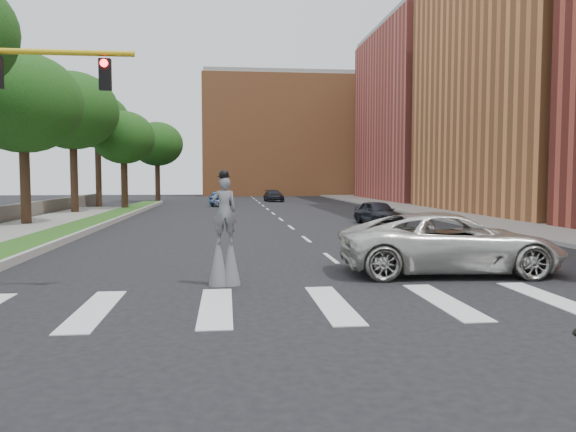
% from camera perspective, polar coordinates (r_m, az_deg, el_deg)
% --- Properties ---
extents(ground_plane, '(160.00, 160.00, 0.00)m').
position_cam_1_polar(ground_plane, '(12.04, 11.55, -9.70)').
color(ground_plane, black).
rests_on(ground_plane, ground).
extents(grass_median, '(2.00, 60.00, 0.25)m').
position_cam_1_polar(grass_median, '(32.22, -20.45, -1.08)').
color(grass_median, '#204B15').
rests_on(grass_median, ground).
extents(median_curb, '(0.20, 60.00, 0.28)m').
position_cam_1_polar(median_curb, '(31.98, -18.62, -1.04)').
color(median_curb, '#989893').
rests_on(median_curb, ground).
extents(sidewalk_right, '(5.00, 90.00, 0.18)m').
position_cam_1_polar(sidewalk_right, '(39.66, 17.69, -0.16)').
color(sidewalk_right, gray).
rests_on(sidewalk_right, ground).
extents(building_mid, '(16.00, 22.00, 24.00)m').
position_cam_1_polar(building_mid, '(49.31, 25.99, 14.31)').
color(building_mid, '#CA743F').
rests_on(building_mid, ground).
extents(building_far, '(16.00, 22.00, 20.00)m').
position_cam_1_polar(building_far, '(70.35, 15.30, 9.71)').
color(building_far, '#BD5045').
rests_on(building_far, ground).
extents(building_backdrop, '(26.00, 14.00, 18.00)m').
position_cam_1_polar(building_backdrop, '(89.86, -0.15, 7.93)').
color(building_backdrop, '#CA743F').
rests_on(building_backdrop, ground).
extents(stilt_performer, '(0.84, 0.56, 3.02)m').
position_cam_1_polar(stilt_performer, '(14.72, -6.48, -2.42)').
color(stilt_performer, '#301F13').
rests_on(stilt_performer, ground).
extents(suv_crossing, '(6.64, 3.42, 1.79)m').
position_cam_1_polar(suv_crossing, '(17.19, 16.12, -2.63)').
color(suv_crossing, beige).
rests_on(suv_crossing, ground).
extents(car_near, '(2.35, 4.41, 1.43)m').
position_cam_1_polar(car_near, '(33.79, 9.09, 0.35)').
color(car_near, black).
rests_on(car_near, ground).
extents(car_mid, '(2.28, 4.32, 1.35)m').
position_cam_1_polar(car_mid, '(54.93, -6.75, 1.72)').
color(car_mid, navy).
rests_on(car_mid, ground).
extents(car_far, '(2.26, 4.72, 1.33)m').
position_cam_1_polar(car_far, '(64.70, -1.48, 2.08)').
color(car_far, black).
rests_on(car_far, ground).
extents(tree_3, '(6.62, 6.62, 9.81)m').
position_cam_1_polar(tree_3, '(35.50, -25.36, 10.30)').
color(tree_3, '#301F13').
rests_on(tree_3, ground).
extents(tree_4, '(6.82, 6.82, 10.68)m').
position_cam_1_polar(tree_4, '(45.58, -21.06, 9.92)').
color(tree_4, '#301F13').
rests_on(tree_4, ground).
extents(tree_5, '(6.01, 6.01, 10.69)m').
position_cam_1_polar(tree_5, '(56.63, -18.81, 9.10)').
color(tree_5, '#301F13').
rests_on(tree_5, ground).
extents(tree_6, '(5.21, 5.21, 8.35)m').
position_cam_1_polar(tree_6, '(49.45, -16.37, 7.61)').
color(tree_6, '#301F13').
rests_on(tree_6, ground).
extents(tree_7, '(5.81, 5.81, 8.99)m').
position_cam_1_polar(tree_7, '(65.18, -13.16, 7.10)').
color(tree_7, '#301F13').
rests_on(tree_7, ground).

